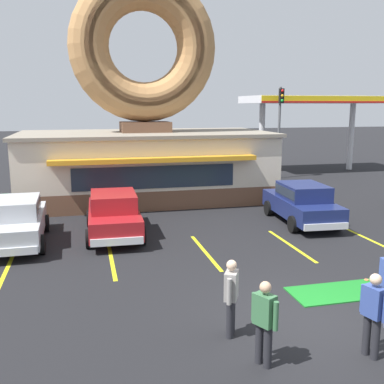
% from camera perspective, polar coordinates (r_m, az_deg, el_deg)
% --- Properties ---
extents(ground_plane, '(160.00, 160.00, 0.00)m').
position_cam_1_polar(ground_plane, '(10.71, 14.84, -15.27)').
color(ground_plane, black).
extents(donut_shop_building, '(12.30, 6.75, 10.96)m').
position_cam_1_polar(donut_shop_building, '(22.55, -5.96, 8.55)').
color(donut_shop_building, brown).
rests_on(donut_shop_building, ground).
extents(putting_mat, '(4.48, 1.18, 0.03)m').
position_cam_1_polar(putting_mat, '(12.74, 22.02, -11.29)').
color(putting_mat, '#197523').
rests_on(putting_mat, ground).
extents(mini_donut_near_left, '(0.13, 0.13, 0.04)m').
position_cam_1_polar(mini_donut_near_left, '(13.17, 21.28, -10.35)').
color(mini_donut_near_left, '#D17F47').
rests_on(mini_donut_near_left, putting_mat).
extents(mini_donut_near_right, '(0.13, 0.13, 0.04)m').
position_cam_1_polar(mini_donut_near_right, '(13.01, 23.10, -10.75)').
color(mini_donut_near_right, '#E5C666').
rests_on(mini_donut_near_right, putting_mat).
extents(mini_donut_mid_left, '(0.13, 0.13, 0.04)m').
position_cam_1_polar(mini_donut_mid_left, '(13.28, 22.11, -10.24)').
color(mini_donut_mid_left, '#A5724C').
rests_on(mini_donut_mid_left, putting_mat).
extents(mini_donut_mid_centre, '(0.13, 0.13, 0.04)m').
position_cam_1_polar(mini_donut_mid_centre, '(12.71, 23.12, -11.27)').
color(mini_donut_mid_centre, '#D17F47').
rests_on(mini_donut_mid_centre, putting_mat).
extents(golf_ball, '(0.04, 0.04, 0.04)m').
position_cam_1_polar(golf_ball, '(12.34, 20.73, -11.75)').
color(golf_ball, white).
rests_on(golf_ball, putting_mat).
extents(car_red, '(2.06, 4.60, 1.60)m').
position_cam_1_polar(car_red, '(16.47, -9.91, -2.53)').
color(car_red, maroon).
rests_on(car_red, ground).
extents(car_navy, '(2.20, 4.66, 1.60)m').
position_cam_1_polar(car_navy, '(18.51, 13.78, -1.19)').
color(car_navy, navy).
rests_on(car_navy, ground).
extents(car_silver, '(2.06, 4.60, 1.60)m').
position_cam_1_polar(car_silver, '(16.33, -21.51, -3.26)').
color(car_silver, '#B2B5BA').
rests_on(car_silver, ground).
extents(pedestrian_blue_sweater_man, '(0.39, 0.54, 1.61)m').
position_cam_1_polar(pedestrian_blue_sweater_man, '(8.45, 9.18, -15.71)').
color(pedestrian_blue_sweater_man, '#232328').
rests_on(pedestrian_blue_sweater_man, ground).
extents(pedestrian_hooded_kid, '(0.33, 0.58, 1.65)m').
position_cam_1_polar(pedestrian_hooded_kid, '(9.23, 22.02, -13.88)').
color(pedestrian_hooded_kid, '#232328').
rests_on(pedestrian_hooded_kid, ground).
extents(pedestrian_leather_jacket_man, '(0.39, 0.54, 1.63)m').
position_cam_1_polar(pedestrian_leather_jacket_man, '(9.36, 4.99, -12.82)').
color(pedestrian_leather_jacket_man, '#232328').
rests_on(pedestrian_leather_jacket_man, ground).
extents(trash_bin, '(0.57, 0.57, 0.97)m').
position_cam_1_polar(trash_bin, '(20.57, -22.51, -1.58)').
color(trash_bin, '#1E662D').
rests_on(trash_bin, ground).
extents(traffic_light_pole, '(0.28, 0.47, 5.80)m').
position_cam_1_polar(traffic_light_pole, '(29.33, 11.08, 8.89)').
color(traffic_light_pole, '#595B60').
rests_on(traffic_light_pole, ground).
extents(gas_station_canopy, '(9.00, 4.46, 5.30)m').
position_cam_1_polar(gas_station_canopy, '(33.19, 14.67, 10.94)').
color(gas_station_canopy, silver).
rests_on(gas_station_canopy, ground).
extents(parking_stripe_far_left, '(0.12, 3.60, 0.01)m').
position_cam_1_polar(parking_stripe_far_left, '(14.36, -22.37, -8.85)').
color(parking_stripe_far_left, yellow).
rests_on(parking_stripe_far_left, ground).
extents(parking_stripe_left, '(0.12, 3.60, 0.01)m').
position_cam_1_polar(parking_stripe_left, '(14.19, -10.20, -8.41)').
color(parking_stripe_left, yellow).
rests_on(parking_stripe_left, ground).
extents(parking_stripe_mid_left, '(0.12, 3.60, 0.01)m').
position_cam_1_polar(parking_stripe_mid_left, '(14.64, 1.70, -7.62)').
color(parking_stripe_mid_left, yellow).
rests_on(parking_stripe_mid_left, ground).
extents(parking_stripe_centre, '(0.12, 3.60, 0.01)m').
position_cam_1_polar(parking_stripe_centre, '(15.67, 12.42, -6.62)').
color(parking_stripe_centre, yellow).
rests_on(parking_stripe_centre, ground).
extents(parking_stripe_mid_right, '(0.12, 3.60, 0.01)m').
position_cam_1_polar(parking_stripe_mid_right, '(17.16, 21.51, -5.59)').
color(parking_stripe_mid_right, yellow).
rests_on(parking_stripe_mid_right, ground).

